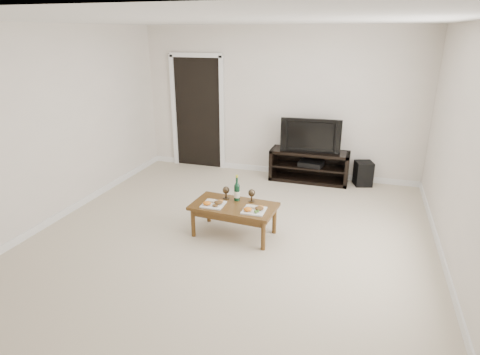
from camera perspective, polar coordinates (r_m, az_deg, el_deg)
name	(u,v)px	position (r m, az deg, el deg)	size (l,w,h in m)	color
floor	(229,241)	(5.12, -1.59, -9.08)	(5.50, 5.50, 0.00)	#C0B69A
back_wall	(279,103)	(7.24, 5.57, 10.51)	(5.00, 0.04, 2.60)	beige
ceiling	(227,18)	(4.47, -1.93, 21.69)	(5.00, 5.50, 0.04)	white
doorway	(198,114)	(7.72, -6.01, 9.02)	(0.90, 0.02, 2.05)	black
media_console	(309,166)	(7.12, 9.79, 1.64)	(1.35, 0.45, 0.55)	black
television	(311,134)	(6.97, 10.07, 6.06)	(1.01, 0.13, 0.58)	black
av_receiver	(311,164)	(7.09, 10.07, 1.97)	(0.40, 0.30, 0.08)	black
subwoofer	(363,173)	(7.16, 17.12, 0.55)	(0.28, 0.28, 0.42)	black
coffee_table	(234,220)	(5.19, -0.85, -6.04)	(1.06, 0.58, 0.42)	brown
plate_left	(213,203)	(5.09, -3.81, -3.59)	(0.27, 0.27, 0.07)	white
plate_right	(254,209)	(4.91, 2.01, -4.45)	(0.27, 0.27, 0.07)	white
wine_bottle	(237,188)	(5.16, -0.44, -1.48)	(0.07, 0.07, 0.35)	#0D321D
goblet_left	(226,193)	(5.25, -2.00, -2.16)	(0.09, 0.09, 0.17)	#3E3222
goblet_right	(252,195)	(5.16, 1.67, -2.57)	(0.09, 0.09, 0.17)	#3E3222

